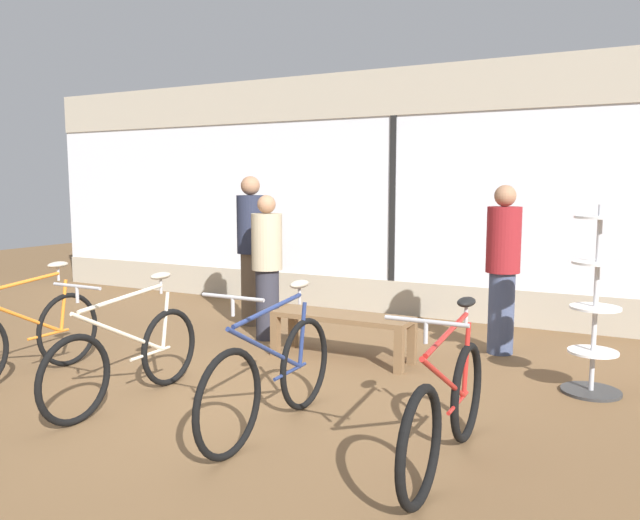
# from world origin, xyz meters

# --- Properties ---
(ground_plane) EXTENTS (24.00, 24.00, 0.00)m
(ground_plane) POSITION_xyz_m (0.00, 0.00, 0.00)
(ground_plane) COLOR brown
(shop_back_wall) EXTENTS (12.00, 0.08, 3.20)m
(shop_back_wall) POSITION_xyz_m (0.00, 3.56, 1.64)
(shop_back_wall) COLOR #B2A893
(shop_back_wall) RESTS_ON ground_plane
(bicycle_far_left) EXTENTS (0.46, 1.68, 1.03)m
(bicycle_far_left) POSITION_xyz_m (-1.88, -0.58, 0.39)
(bicycle_far_left) COLOR black
(bicycle_far_left) RESTS_ON ground_plane
(bicycle_left) EXTENTS (0.46, 1.67, 1.01)m
(bicycle_left) POSITION_xyz_m (-0.64, -0.60, 0.37)
(bicycle_left) COLOR black
(bicycle_left) RESTS_ON ground_plane
(bicycle_right) EXTENTS (0.46, 1.70, 1.04)m
(bicycle_right) POSITION_xyz_m (0.67, -0.55, 0.39)
(bicycle_right) COLOR black
(bicycle_right) RESTS_ON ground_plane
(bicycle_far_right) EXTENTS (0.46, 1.66, 1.02)m
(bicycle_far_right) POSITION_xyz_m (1.93, -0.59, 0.37)
(bicycle_far_right) COLOR black
(bicycle_far_right) RESTS_ON ground_plane
(accessory_rack) EXTENTS (0.48, 0.48, 1.56)m
(accessory_rack) POSITION_xyz_m (2.61, 1.33, 0.65)
(accessory_rack) COLOR #333333
(accessory_rack) RESTS_ON ground_plane
(display_bench) EXTENTS (1.40, 0.44, 0.46)m
(display_bench) POSITION_xyz_m (0.35, 1.28, 0.37)
(display_bench) COLOR brown
(display_bench) RESTS_ON ground_plane
(customer_near_rack) EXTENTS (0.46, 0.46, 1.72)m
(customer_near_rack) POSITION_xyz_m (1.69, 2.23, 0.90)
(customer_near_rack) COLOR #424C6B
(customer_near_rack) RESTS_ON ground_plane
(customer_by_window) EXTENTS (0.41, 0.41, 1.61)m
(customer_by_window) POSITION_xyz_m (-0.74, 1.64, 0.84)
(customer_by_window) COLOR #2D2D38
(customer_by_window) RESTS_ON ground_plane
(customer_mid_floor) EXTENTS (0.46, 0.46, 1.82)m
(customer_mid_floor) POSITION_xyz_m (-1.30, 2.16, 0.96)
(customer_mid_floor) COLOR brown
(customer_mid_floor) RESTS_ON ground_plane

